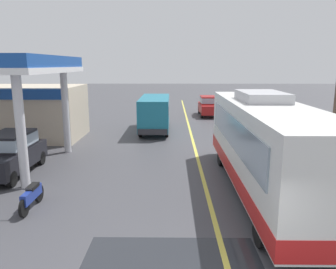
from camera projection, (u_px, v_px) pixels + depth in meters
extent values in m
plane|color=#424247|center=(189.00, 128.00, 25.19)|extent=(120.00, 120.00, 0.00)
cube|color=#D8CC4C|center=(193.00, 143.00, 20.29)|extent=(0.16, 50.00, 0.01)
cube|color=white|center=(266.00, 143.00, 12.25)|extent=(2.50, 11.00, 2.90)
cube|color=red|center=(264.00, 172.00, 12.47)|extent=(2.54, 11.04, 0.56)
cube|color=#8C9EAD|center=(232.00, 131.00, 12.17)|extent=(0.06, 9.35, 1.10)
cube|color=#8C9EAD|center=(302.00, 131.00, 12.14)|extent=(0.06, 9.35, 1.10)
cube|color=#B2B2B7|center=(262.00, 96.00, 12.89)|extent=(1.60, 2.80, 0.36)
cylinder|color=black|center=(262.00, 228.00, 8.73)|extent=(0.30, 1.00, 1.00)
cylinder|color=black|center=(222.00, 155.00, 15.77)|extent=(0.30, 1.00, 1.00)
cylinder|color=black|center=(268.00, 155.00, 15.75)|extent=(0.30, 1.00, 1.00)
cylinder|color=silver|center=(21.00, 130.00, 12.54)|extent=(0.36, 0.36, 4.60)
cylinder|color=silver|center=(66.00, 110.00, 17.83)|extent=(0.36, 0.36, 4.60)
cube|color=beige|center=(26.00, 112.00, 21.42)|extent=(7.00, 4.40, 3.40)
cube|color=#194799|center=(7.00, 94.00, 18.95)|extent=(6.30, 0.10, 0.60)
cube|color=black|center=(10.00, 159.00, 14.40)|extent=(1.70, 4.20, 0.80)
cube|color=black|center=(10.00, 141.00, 14.45)|extent=(1.50, 2.31, 0.70)
cube|color=#8C9EAD|center=(10.00, 141.00, 14.45)|extent=(1.53, 2.35, 0.49)
cylinder|color=black|center=(12.00, 179.00, 13.01)|extent=(0.20, 0.64, 0.64)
cylinder|color=black|center=(10.00, 158.00, 15.96)|extent=(0.20, 0.64, 0.64)
cylinder|color=black|center=(41.00, 158.00, 15.95)|extent=(0.20, 0.64, 0.64)
cube|color=teal|center=(155.00, 112.00, 23.80)|extent=(2.00, 6.00, 2.10)
cube|color=#8C9EAD|center=(155.00, 106.00, 23.72)|extent=(2.04, 5.10, 0.80)
cube|color=#2D2D33|center=(153.00, 132.00, 20.99)|extent=(1.90, 0.16, 0.36)
cylinder|color=black|center=(140.00, 131.00, 22.07)|extent=(0.22, 0.76, 0.76)
cylinder|color=black|center=(167.00, 131.00, 22.04)|extent=(0.22, 0.76, 0.76)
cylinder|color=black|center=(145.00, 121.00, 25.98)|extent=(0.22, 0.76, 0.76)
cylinder|color=black|center=(168.00, 121.00, 25.96)|extent=(0.22, 0.76, 0.76)
cylinder|color=black|center=(24.00, 208.00, 10.44)|extent=(0.10, 0.60, 0.60)
cylinder|color=black|center=(39.00, 193.00, 11.62)|extent=(0.10, 0.60, 0.60)
cube|color=navy|center=(31.00, 194.00, 10.99)|extent=(0.20, 1.30, 0.36)
cube|color=black|center=(33.00, 187.00, 11.09)|extent=(0.24, 0.60, 0.12)
cylinder|color=#2D2D33|center=(23.00, 189.00, 10.37)|extent=(0.55, 0.04, 0.04)
cylinder|color=#33333F|center=(6.00, 168.00, 14.12)|extent=(0.14, 0.14, 0.82)
cylinder|color=#33333F|center=(10.00, 168.00, 14.12)|extent=(0.14, 0.14, 0.82)
cube|color=#3359B2|center=(7.00, 152.00, 13.97)|extent=(0.36, 0.22, 0.60)
sphere|color=tan|center=(6.00, 142.00, 13.89)|extent=(0.22, 0.22, 0.22)
cylinder|color=#3359B2|center=(1.00, 153.00, 13.99)|extent=(0.09, 0.09, 0.58)
cylinder|color=#3359B2|center=(12.00, 153.00, 13.98)|extent=(0.09, 0.09, 0.58)
cube|color=maroon|center=(209.00, 108.00, 31.12)|extent=(1.70, 4.20, 0.80)
cube|color=maroon|center=(209.00, 100.00, 31.16)|extent=(1.50, 2.31, 0.70)
cube|color=#8C9EAD|center=(209.00, 100.00, 31.16)|extent=(1.53, 2.35, 0.49)
cylinder|color=black|center=(202.00, 115.00, 29.74)|extent=(0.20, 0.64, 0.64)
cylinder|color=black|center=(219.00, 115.00, 29.72)|extent=(0.20, 0.64, 0.64)
cylinder|color=black|center=(199.00, 110.00, 32.68)|extent=(0.20, 0.64, 0.64)
cylinder|color=black|center=(215.00, 110.00, 32.66)|extent=(0.20, 0.64, 0.64)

